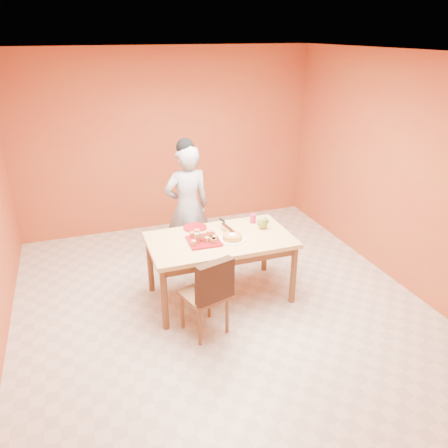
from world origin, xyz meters
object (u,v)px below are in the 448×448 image
object	(u,v)px
egg_ornament	(263,223)
checker_tin	(265,221)
dining_chair	(205,293)
sponge_cake	(232,237)
dining_table	(220,246)
red_dinner_plate	(195,228)
magenta_glass	(253,219)
person	(187,207)
pastry_platter	(204,241)

from	to	relation	value
egg_ornament	checker_tin	xyz separation A→B (m)	(0.10, 0.16, -0.06)
dining_chair	sponge_cake	world-z (taller)	dining_chair
dining_table	red_dinner_plate	size ratio (longest dim) A/B	5.77
red_dinner_plate	checker_tin	size ratio (longest dim) A/B	2.93
red_dinner_plate	magenta_glass	xyz separation A→B (m)	(0.70, -0.08, 0.05)
person	red_dinner_plate	bearing A→B (deg)	80.23
red_dinner_plate	egg_ornament	xyz separation A→B (m)	(0.74, -0.28, 0.07)
sponge_cake	magenta_glass	bearing A→B (deg)	41.89
pastry_platter	egg_ornament	distance (m)	0.76
pastry_platter	checker_tin	bearing A→B (deg)	17.63
magenta_glass	person	bearing A→B (deg)	136.73
sponge_cake	checker_tin	size ratio (longest dim) A/B	2.32
dining_chair	checker_tin	bearing A→B (deg)	22.83
person	sponge_cake	xyz separation A→B (m)	(0.25, -0.97, -0.02)
magenta_glass	checker_tin	bearing A→B (deg)	-12.66
dining_chair	pastry_platter	distance (m)	0.65
magenta_glass	egg_ornament	bearing A→B (deg)	-78.66
checker_tin	magenta_glass	bearing A→B (deg)	167.34
person	red_dinner_plate	world-z (taller)	person
dining_table	checker_tin	xyz separation A→B (m)	(0.65, 0.24, 0.11)
egg_ornament	dining_chair	bearing A→B (deg)	-144.53
person	pastry_platter	bearing A→B (deg)	81.99
dining_table	person	xyz separation A→B (m)	(-0.14, 0.88, 0.15)
checker_tin	sponge_cake	bearing A→B (deg)	-148.94
dining_table	sponge_cake	size ratio (longest dim) A/B	7.31
red_dinner_plate	checker_tin	xyz separation A→B (m)	(0.84, -0.11, 0.01)
sponge_cake	pastry_platter	bearing A→B (deg)	170.43
magenta_glass	pastry_platter	bearing A→B (deg)	-156.95
pastry_platter	magenta_glass	world-z (taller)	magenta_glass
egg_ornament	magenta_glass	xyz separation A→B (m)	(-0.04, 0.20, -0.02)
dining_table	pastry_platter	distance (m)	0.23
egg_ornament	pastry_platter	bearing A→B (deg)	-172.00
red_dinner_plate	sponge_cake	bearing A→B (deg)	-54.93
dining_table	person	size ratio (longest dim) A/B	0.98
dining_chair	sponge_cake	xyz separation A→B (m)	(0.48, 0.49, 0.33)
sponge_cake	dining_chair	bearing A→B (deg)	-134.15
pastry_platter	dining_chair	bearing A→B (deg)	-106.84
pastry_platter	egg_ornament	size ratio (longest dim) A/B	2.21
dining_chair	egg_ornament	world-z (taller)	egg_ornament
person	magenta_glass	size ratio (longest dim) A/B	15.26
person	magenta_glass	distance (m)	0.89
pastry_platter	checker_tin	distance (m)	0.89
dining_chair	checker_tin	size ratio (longest dim) A/B	9.55
checker_tin	pastry_platter	bearing A→B (deg)	-162.37
dining_table	person	world-z (taller)	person
person	egg_ornament	distance (m)	1.06
red_dinner_plate	sponge_cake	distance (m)	0.53
dining_chair	egg_ornament	size ratio (longest dim) A/B	5.80
dining_table	magenta_glass	size ratio (longest dim) A/B	15.00
checker_tin	person	bearing A→B (deg)	140.88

